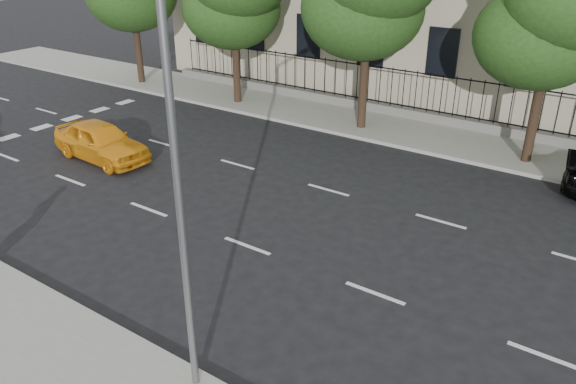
% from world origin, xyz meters
% --- Properties ---
extents(ground, '(120.00, 120.00, 0.00)m').
position_xyz_m(ground, '(0.00, 0.00, 0.00)').
color(ground, black).
rests_on(ground, ground).
extents(near_sidewalk, '(60.00, 4.00, 0.15)m').
position_xyz_m(near_sidewalk, '(0.00, -4.00, 0.07)').
color(near_sidewalk, gray).
rests_on(near_sidewalk, ground).
extents(far_sidewalk, '(60.00, 4.00, 0.15)m').
position_xyz_m(far_sidewalk, '(0.00, 14.00, 0.07)').
color(far_sidewalk, gray).
rests_on(far_sidewalk, ground).
extents(lane_markings, '(49.60, 4.62, 0.01)m').
position_xyz_m(lane_markings, '(0.00, 4.75, 0.01)').
color(lane_markings, silver).
rests_on(lane_markings, ground).
extents(crosswalk, '(0.50, 12.10, 0.01)m').
position_xyz_m(crosswalk, '(-14.00, 4.60, 0.01)').
color(crosswalk, silver).
rests_on(crosswalk, ground).
extents(iron_fence, '(30.00, 0.50, 2.20)m').
position_xyz_m(iron_fence, '(0.00, 15.70, 0.65)').
color(iron_fence, slate).
rests_on(iron_fence, far_sidewalk).
extents(street_light, '(0.25, 3.32, 8.05)m').
position_xyz_m(street_light, '(2.50, -1.77, 5.15)').
color(street_light, slate).
rests_on(street_light, near_sidewalk).
extents(tree_d, '(5.34, 4.94, 8.84)m').
position_xyz_m(tree_d, '(5.04, 13.36, 5.84)').
color(tree_d, '#382619').
rests_on(tree_d, far_sidewalk).
extents(yellow_taxi, '(4.43, 2.00, 1.48)m').
position_xyz_m(yellow_taxi, '(-8.66, 4.51, 0.74)').
color(yellow_taxi, '#FEA619').
rests_on(yellow_taxi, ground).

